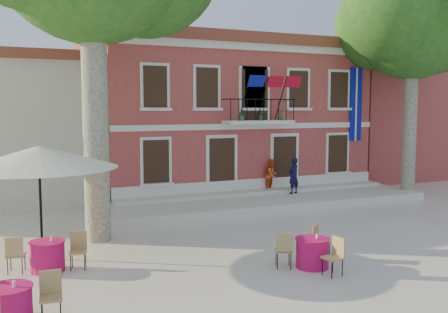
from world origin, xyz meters
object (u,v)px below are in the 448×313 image
patio_umbrella (39,157)px  pedestrian_orange (272,175)px  cafe_table_2 (9,304)px  cafe_table_0 (47,255)px  cafe_table_1 (312,251)px  plane_tree_east (413,19)px  pedestrian_navy (294,176)px

patio_umbrella → pedestrian_orange: (10.30, 5.61, -1.74)m
cafe_table_2 → cafe_table_0: bearing=73.6°
cafe_table_2 → cafe_table_1: bearing=5.2°
pedestrian_orange → cafe_table_0: size_ratio=0.77×
plane_tree_east → cafe_table_1: 14.64m
pedestrian_navy → cafe_table_2: size_ratio=0.86×
plane_tree_east → cafe_table_2: plane_tree_east is taller
cafe_table_1 → pedestrian_navy: bearing=61.4°
pedestrian_navy → cafe_table_0: (-10.87, -5.91, -0.69)m
cafe_table_1 → cafe_table_2: (-7.22, -0.65, 0.00)m
cafe_table_0 → cafe_table_1: bearing=-21.3°
pedestrian_orange → cafe_table_1: size_ratio=0.81×
cafe_table_0 → patio_umbrella: bearing=92.8°
plane_tree_east → cafe_table_1: bearing=-144.5°
plane_tree_east → patio_umbrella: (-16.48, -3.60, -5.38)m
pedestrian_navy → cafe_table_1: pedestrian_navy is taller
pedestrian_orange → cafe_table_1: pedestrian_orange is taller
cafe_table_0 → cafe_table_1: 6.77m
cafe_table_0 → pedestrian_navy: bearing=28.5°
plane_tree_east → cafe_table_0: 18.77m
pedestrian_navy → pedestrian_orange: bearing=-71.9°
cafe_table_0 → cafe_table_2: same height
pedestrian_navy → cafe_table_0: 12.40m
plane_tree_east → cafe_table_2: bearing=-155.6°
patio_umbrella → pedestrian_navy: size_ratio=2.60×
plane_tree_east → cafe_table_1: (-10.12, -7.21, -7.74)m
plane_tree_east → pedestrian_orange: 9.64m
patio_umbrella → pedestrian_navy: bearing=23.6°
patio_umbrella → pedestrian_navy: 12.05m
pedestrian_navy → pedestrian_orange: pedestrian_navy is taller
pedestrian_navy → cafe_table_1: (-4.57, -8.37, -0.68)m
plane_tree_east → pedestrian_navy: plane_tree_east is taller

